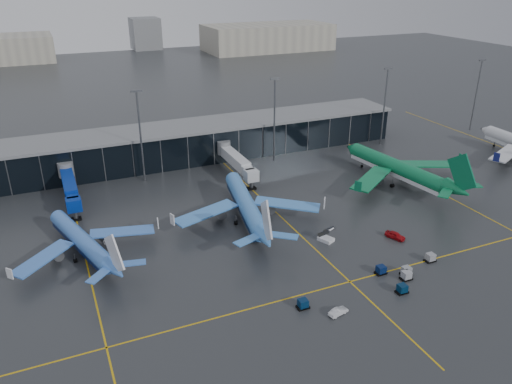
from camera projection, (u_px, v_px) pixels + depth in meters
name	position (u px, v px, depth m)	size (l,w,h in m)	color
ground	(269.00, 255.00, 103.34)	(600.00, 600.00, 0.00)	#282B2D
terminal_pier	(184.00, 143.00, 152.96)	(142.00, 17.00, 10.70)	black
jet_bridges	(70.00, 186.00, 124.62)	(94.00, 27.50, 7.20)	#595B60
flood_masts	(211.00, 125.00, 141.32)	(203.00, 0.50, 25.50)	#595B60
distant_hangars	(169.00, 41.00, 343.83)	(260.00, 71.00, 22.00)	#B2AD99
taxi_lines	(288.00, 224.00, 115.86)	(220.00, 120.00, 0.02)	gold
airliner_arkefly	(80.00, 231.00, 101.11)	(31.69, 36.09, 11.09)	#4179D6
airliner_klm_near	(246.00, 195.00, 115.44)	(36.57, 41.65, 12.80)	#448AE0
airliner_aer_lingus	(397.00, 159.00, 135.66)	(39.84, 45.38, 13.94)	#0D7443
baggage_carts	(390.00, 277.00, 94.41)	(33.15, 8.23, 1.70)	black
mobile_airstair	(326.00, 238.00, 108.36)	(3.31, 3.82, 3.45)	white
service_van_red	(395.00, 235.00, 109.32)	(1.82, 4.52, 1.54)	#A80C12
service_van_white	(338.00, 311.00, 85.25)	(1.30, 3.73, 1.23)	silver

